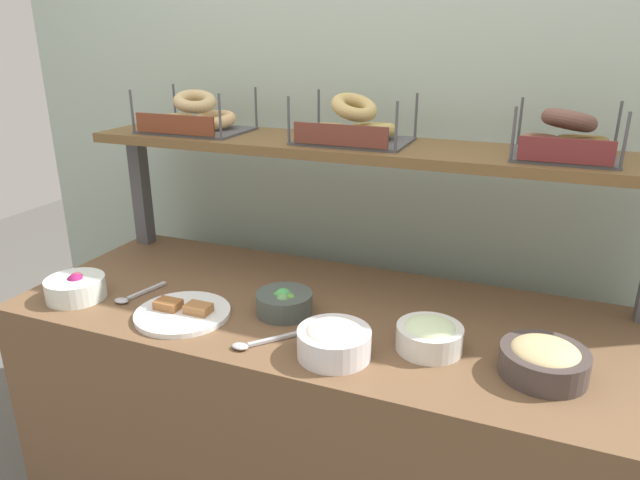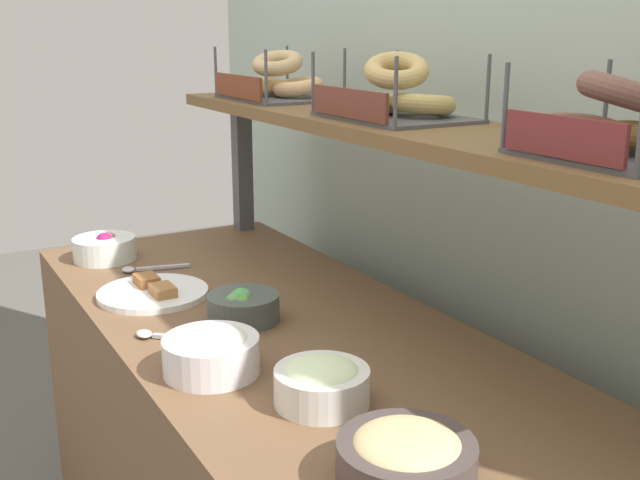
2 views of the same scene
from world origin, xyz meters
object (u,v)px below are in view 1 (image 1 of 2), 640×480
Objects in this scene: serving_spoon_by_edge at (133,296)px; serving_spoon_near_plate at (255,343)px; bowl_veggie_mix at (284,302)px; bowl_hummus at (544,360)px; bagel_basket_sesame at (353,127)px; bowl_cream_cheese at (334,340)px; bagel_basket_cinnamon_raisin at (565,140)px; bowl_beet_salad at (76,287)px; bowl_scallion_spread at (430,335)px; serving_plate_white at (183,313)px; bagel_basket_plain at (195,118)px.

serving_spoon_near_plate is at bearing -12.79° from serving_spoon_by_edge.
bowl_veggie_mix reaches higher than serving_spoon_by_edge.
bagel_basket_sesame is (-0.60, 0.39, 0.43)m from bowl_hummus.
serving_spoon_by_edge is at bearing -142.16° from bagel_basket_sesame.
bowl_cream_cheese is 0.91× the size of bowl_hummus.
bowl_beet_salad is at bearing -159.74° from bagel_basket_cinnamon_raisin.
bowl_cream_cheese is 1.10× the size of bowl_scallion_spread.
bagel_basket_cinnamon_raisin is at bearing 26.07° from serving_plate_white.
bowl_cream_cheese reaches higher than bowl_scallion_spread.
bowl_veggie_mix reaches higher than serving_plate_white.
bowl_scallion_spread is 0.88m from serving_spoon_by_edge.
bowl_hummus is at bearing -87.74° from bagel_basket_cinnamon_raisin.
bowl_hummus is (0.68, -0.06, 0.01)m from bowl_veggie_mix.
bagel_basket_cinnamon_raisin is (0.67, 0.33, 0.44)m from bowl_veggie_mix.
bowl_veggie_mix is at bearing -103.14° from bagel_basket_sesame.
bowl_cream_cheese is at bearing -37.13° from bowl_veggie_mix.
bowl_cream_cheese reaches higher than bowl_hummus.
bagel_basket_cinnamon_raisin is (1.14, 0.00, 0.00)m from bagel_basket_plain.
bagel_basket_plain is at bearing 144.61° from bowl_cream_cheese.
bowl_beet_salad is at bearing -174.32° from bowl_scallion_spread.
bowl_cream_cheese is 0.67m from serving_spoon_by_edge.
bowl_veggie_mix is 0.61× the size of bagel_basket_cinnamon_raisin.
bowl_hummus is (0.47, 0.10, -0.00)m from bowl_cream_cheese.
serving_plate_white is at bearing -176.06° from bowl_hummus.
bowl_scallion_spread reaches higher than serving_spoon_by_edge.
bowl_cream_cheese is at bearing -35.39° from bagel_basket_plain.
bowl_cream_cheese reaches higher than serving_plate_white.
serving_spoon_by_edge is at bearing -178.76° from bowl_hummus.
serving_spoon_near_plate is at bearing -141.86° from bagel_basket_cinnamon_raisin.
serving_spoon_near_plate is at bearing -160.16° from bowl_scallion_spread.
bowl_veggie_mix is 0.28m from serving_plate_white.
bowl_scallion_spread is 0.83× the size of bowl_hummus.
bowl_veggie_mix is 0.91× the size of serving_spoon_by_edge.
bowl_scallion_spread is at bearing -5.56° from bowl_veggie_mix.
bowl_beet_salad is at bearing -176.59° from serving_plate_white.
bowl_hummus is 0.58m from bagel_basket_cinnamon_raisin.
bagel_basket_cinnamon_raisin reaches higher than bowl_hummus.
bowl_beet_salad is at bearing 175.88° from serving_spoon_near_plate.
serving_spoon_by_edge is (-0.47, 0.11, 0.00)m from serving_spoon_near_plate.
bowl_scallion_spread is 0.63m from bagel_basket_cinnamon_raisin.
serving_spoon_near_plate is 0.41× the size of bagel_basket_plain.
serving_spoon_by_edge is at bearing 21.49° from bowl_beet_salad.
bagel_basket_plain is 0.55m from bagel_basket_sesame.
bagel_basket_sesame reaches higher than bowl_scallion_spread.
bagel_basket_cinnamon_raisin is (0.66, 0.52, 0.47)m from serving_spoon_near_plate.
bowl_scallion_spread is at bearing 5.68° from bowl_beet_salad.
serving_plate_white is at bearing -11.06° from serving_spoon_by_edge.
bagel_basket_sesame is at bearing 0.83° from bagel_basket_plain.
serving_plate_white is 1.52× the size of serving_spoon_by_edge.
bowl_hummus is at bearing 12.10° from bowl_cream_cheese.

